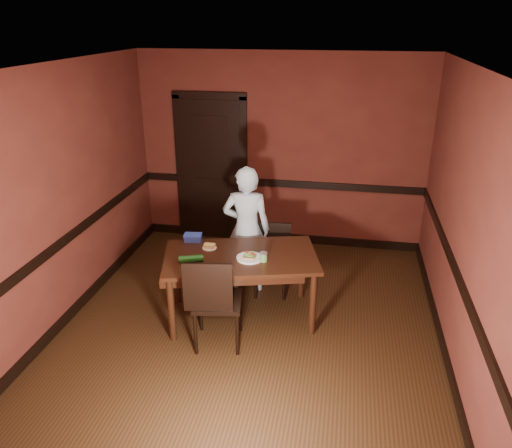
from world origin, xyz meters
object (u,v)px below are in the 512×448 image
(sandwich_plate, at_px, (250,257))
(sauce_jar, at_px, (264,257))
(person, at_px, (247,229))
(chair_far, at_px, (271,261))
(food_tub, at_px, (193,238))
(cheese_saucer, at_px, (209,247))
(dining_table, at_px, (241,286))
(chair_near, at_px, (218,299))

(sandwich_plate, bearing_deg, sauce_jar, -9.82)
(sandwich_plate, relative_size, sauce_jar, 2.87)
(person, bearing_deg, chair_far, 162.39)
(sauce_jar, bearing_deg, food_tub, 158.27)
(sauce_jar, relative_size, cheese_saucer, 0.61)
(chair_far, bearing_deg, dining_table, -115.94)
(sandwich_plate, xyz_separation_m, cheese_saucer, (-0.48, 0.17, 0.00))
(chair_near, height_order, cheese_saucer, chair_near)
(chair_far, distance_m, person, 0.48)
(sandwich_plate, distance_m, cheese_saucer, 0.51)
(person, height_order, sandwich_plate, person)
(chair_near, height_order, sandwich_plate, chair_near)
(person, distance_m, sauce_jar, 0.81)
(food_tub, bearing_deg, person, 28.29)
(chair_far, xyz_separation_m, person, (-0.31, 0.07, 0.35))
(dining_table, xyz_separation_m, food_tub, (-0.60, 0.26, 0.42))
(dining_table, relative_size, chair_near, 1.60)
(chair_near, relative_size, person, 0.65)
(person, relative_size, sauce_jar, 16.01)
(chair_far, distance_m, chair_near, 1.15)
(chair_near, bearing_deg, person, -101.84)
(dining_table, xyz_separation_m, chair_near, (-0.13, -0.50, 0.13))
(cheese_saucer, bearing_deg, sandwich_plate, -19.26)
(chair_far, relative_size, sandwich_plate, 3.02)
(chair_far, height_order, chair_near, chair_near)
(person, height_order, cheese_saucer, person)
(cheese_saucer, bearing_deg, dining_table, -16.16)
(dining_table, distance_m, person, 0.77)
(chair_far, bearing_deg, chair_near, -112.27)
(chair_near, xyz_separation_m, cheese_saucer, (-0.24, 0.61, 0.27))
(food_tub, bearing_deg, sauce_jar, -29.85)
(person, bearing_deg, cheese_saucer, 55.97)
(chair_near, bearing_deg, sandwich_plate, -127.14)
(sauce_jar, xyz_separation_m, cheese_saucer, (-0.63, 0.19, -0.03))
(food_tub, bearing_deg, dining_table, -31.26)
(food_tub, bearing_deg, chair_far, 12.95)
(chair_near, height_order, person, person)
(chair_near, bearing_deg, food_tub, -66.86)
(sauce_jar, bearing_deg, chair_far, 91.67)
(dining_table, xyz_separation_m, person, (-0.07, 0.65, 0.39))
(chair_near, distance_m, food_tub, 0.95)
(sandwich_plate, bearing_deg, cheese_saucer, 160.74)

